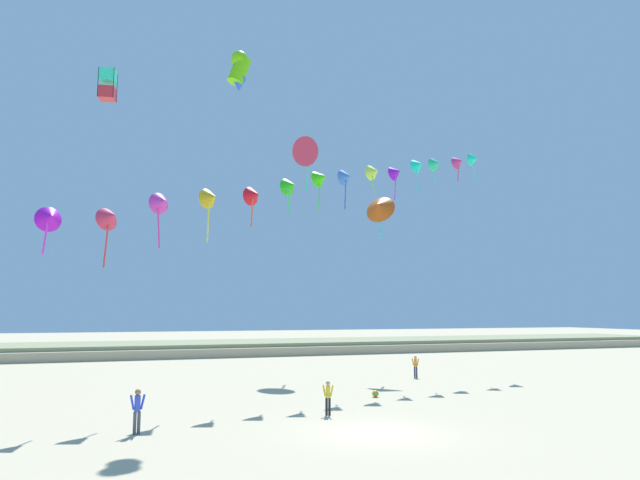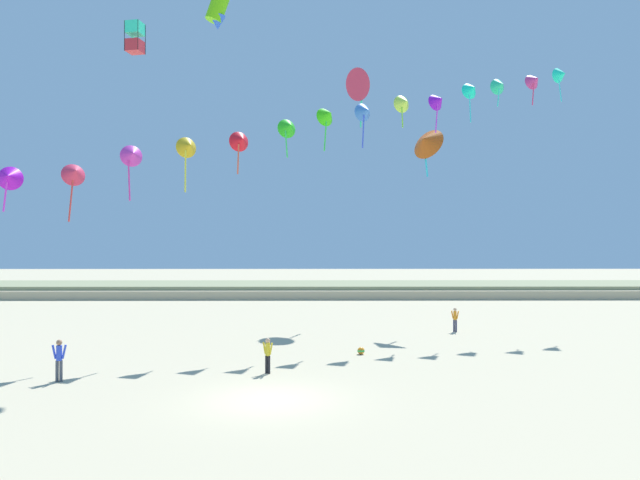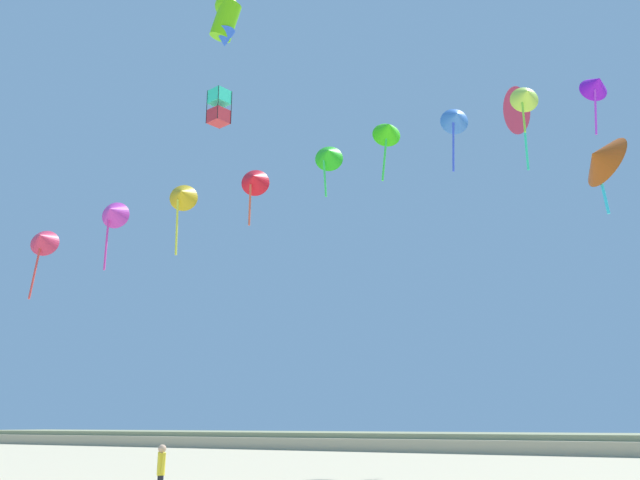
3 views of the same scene
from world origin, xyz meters
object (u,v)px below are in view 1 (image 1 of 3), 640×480
(person_near_left, at_px, (328,395))
(beach_ball, at_px, (375,394))
(large_kite_high_solo, at_px, (379,207))
(large_kite_mid_trail, at_px, (108,85))
(large_kite_low_lead, at_px, (239,70))
(large_kite_outer_drift, at_px, (308,152))
(person_mid_center, at_px, (137,408))
(person_near_right, at_px, (416,365))

(person_near_left, bearing_deg, beach_ball, 44.89)
(large_kite_high_solo, xyz_separation_m, beach_ball, (-5.28, -10.42, -12.37))
(large_kite_mid_trail, distance_m, beach_ball, 26.46)
(large_kite_low_lead, xyz_separation_m, large_kite_high_solo, (12.70, 8.84, -5.50))
(large_kite_high_solo, xyz_separation_m, large_kite_outer_drift, (-3.97, 5.62, 5.53))
(large_kite_high_solo, distance_m, beach_ball, 17.02)
(large_kite_outer_drift, height_order, beach_ball, large_kite_outer_drift)
(person_mid_center, height_order, large_kite_outer_drift, large_kite_outer_drift)
(person_mid_center, xyz_separation_m, beach_ball, (12.42, 5.65, -0.78))
(person_near_left, relative_size, large_kite_mid_trail, 0.73)
(person_near_left, distance_m, large_kite_high_solo, 21.06)
(large_kite_low_lead, distance_m, large_kite_mid_trail, 11.49)
(large_kite_mid_trail, distance_m, large_kite_outer_drift, 16.93)
(person_near_left, distance_m, person_near_right, 15.89)
(person_near_left, height_order, large_kite_high_solo, large_kite_high_solo)
(large_kite_high_solo, bearing_deg, large_kite_outer_drift, 125.26)
(large_kite_high_solo, bearing_deg, large_kite_low_lead, -145.17)
(person_near_right, xyz_separation_m, large_kite_low_lead, (-13.93, -5.84, 17.18))
(person_mid_center, bearing_deg, beach_ball, 24.48)
(large_kite_outer_drift, bearing_deg, large_kite_low_lead, -121.14)
(person_near_right, xyz_separation_m, large_kite_mid_trail, (-21.09, 3.01, 18.76))
(person_mid_center, xyz_separation_m, large_kite_mid_trail, (-2.17, 16.08, 18.68))
(person_mid_center, relative_size, beach_ball, 4.60)
(large_kite_high_solo, distance_m, large_kite_outer_drift, 8.83)
(person_mid_center, bearing_deg, large_kite_low_lead, 55.35)
(beach_ball, bearing_deg, large_kite_outer_drift, 85.31)
(large_kite_high_solo, bearing_deg, person_near_right, -67.81)
(large_kite_low_lead, height_order, beach_ball, large_kite_low_lead)
(person_near_right, height_order, beach_ball, person_near_right)
(large_kite_high_solo, bearing_deg, large_kite_mid_trail, 179.98)
(person_near_right, distance_m, person_mid_center, 23.00)
(large_kite_high_solo, relative_size, large_kite_outer_drift, 0.77)
(person_near_right, relative_size, large_kite_mid_trail, 0.74)
(large_kite_outer_drift, relative_size, beach_ball, 12.95)
(person_near_left, height_order, large_kite_mid_trail, large_kite_mid_trail)
(large_kite_low_lead, relative_size, large_kite_outer_drift, 0.50)
(person_near_left, bearing_deg, large_kite_outer_drift, 74.60)
(person_near_left, height_order, person_mid_center, person_mid_center)
(large_kite_low_lead, bearing_deg, large_kite_mid_trail, 129.01)
(person_near_left, distance_m, beach_ball, 6.07)
(person_near_left, bearing_deg, large_kite_high_solo, 56.92)
(large_kite_mid_trail, height_order, large_kite_high_solo, large_kite_mid_trail)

